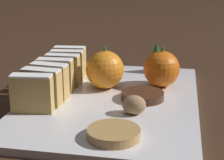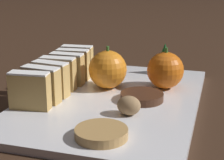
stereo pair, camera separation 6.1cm
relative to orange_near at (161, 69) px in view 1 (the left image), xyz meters
name	(u,v)px [view 1 (the left image)]	position (x,y,z in m)	size (l,w,h in m)	color
ground_plane	(112,104)	(-0.08, -0.07, -0.04)	(6.00, 6.00, 0.00)	#382316
serving_platter	(112,100)	(-0.08, -0.07, -0.04)	(0.28, 0.40, 0.01)	white
stollen_slice_front	(32,94)	(-0.18, -0.16, 0.00)	(0.06, 0.03, 0.06)	tan
stollen_slice_second	(42,87)	(-0.18, -0.13, 0.00)	(0.06, 0.03, 0.06)	tan
stollen_slice_third	(49,81)	(-0.18, -0.09, 0.00)	(0.06, 0.03, 0.06)	tan
stollen_slice_fourth	(55,75)	(-0.18, -0.06, 0.00)	(0.06, 0.03, 0.06)	tan
stollen_slice_fifth	(63,70)	(-0.18, -0.03, 0.00)	(0.06, 0.02, 0.06)	tan
stollen_slice_sixth	(67,66)	(-0.18, 0.00, 0.00)	(0.06, 0.03, 0.06)	tan
stollen_slice_back	(70,61)	(-0.18, 0.03, 0.00)	(0.06, 0.03, 0.06)	tan
orange_near	(161,69)	(0.00, 0.00, 0.00)	(0.07, 0.07, 0.07)	orange
orange_far	(105,70)	(-0.10, -0.03, 0.00)	(0.07, 0.07, 0.08)	orange
walnut	(134,105)	(-0.03, -0.14, -0.02)	(0.04, 0.03, 0.03)	#9E7A51
chocolate_cookie	(143,95)	(-0.03, -0.07, -0.03)	(0.07, 0.07, 0.01)	#472819
gingerbread_cookie	(114,133)	(-0.05, -0.22, -0.03)	(0.07, 0.07, 0.01)	tan
evergreen_sprig	(156,57)	(-0.02, 0.09, 0.00)	(0.04, 0.04, 0.06)	#195623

